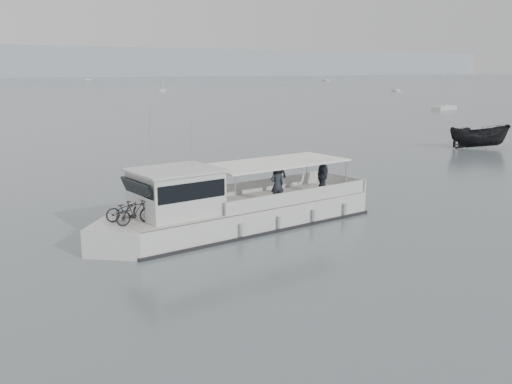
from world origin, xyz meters
TOP-DOWN VIEW (x-y plane):
  - ground at (0.00, 0.00)m, footprint 1400.00×1400.00m
  - tour_boat at (-3.18, 2.32)m, footprint 14.48×4.37m
  - dark_motorboat at (30.78, 13.70)m, footprint 6.05×4.78m

SIDE VIEW (x-z plane):
  - ground at x=0.00m, z-range 0.00..0.00m
  - tour_boat at x=-3.18m, z-range -2.03..4.01m
  - dark_motorboat at x=30.78m, z-range 0.00..2.22m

